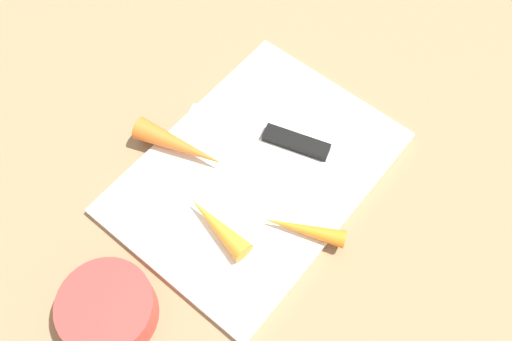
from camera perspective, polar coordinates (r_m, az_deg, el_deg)
ground_plane at (r=0.73m, az=0.00°, el=-0.45°), size 1.40×1.40×0.00m
cutting_board at (r=0.73m, az=0.00°, el=-0.23°), size 0.36×0.26×0.01m
knife at (r=0.74m, az=3.19°, el=3.22°), size 0.08×0.20×0.01m
carrot_medium at (r=0.68m, az=4.82°, el=-6.01°), size 0.06×0.10×0.02m
carrot_longest at (r=0.73m, az=-7.77°, el=2.55°), size 0.06×0.13×0.03m
carrot_shortest at (r=0.67m, az=-4.01°, el=-5.67°), size 0.04×0.10×0.03m
small_bowl at (r=0.66m, az=-14.95°, el=-13.63°), size 0.11×0.11×0.05m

